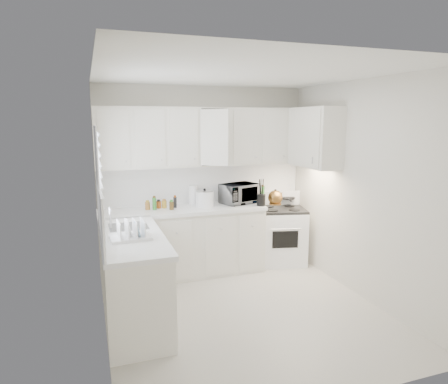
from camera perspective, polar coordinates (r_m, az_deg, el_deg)
name	(u,v)px	position (r m, az deg, el deg)	size (l,w,h in m)	color
floor	(244,311)	(4.72, 2.89, -16.60)	(3.20, 3.20, 0.00)	beige
ceiling	(246,73)	(4.24, 3.22, 16.61)	(3.20, 3.20, 0.00)	white
wall_back	(204,178)	(5.78, -2.91, 1.99)	(3.00, 3.00, 0.00)	beige
wall_front	(331,240)	(2.91, 15.01, -6.65)	(3.00, 3.00, 0.00)	beige
wall_left	(99,208)	(3.99, -17.38, -2.23)	(3.20, 3.20, 0.00)	beige
wall_right	(361,190)	(5.04, 19.06, 0.21)	(3.20, 3.20, 0.00)	beige
window_blinds	(99,177)	(4.29, -17.44, 2.01)	(0.06, 0.96, 1.06)	white
lower_cabinets_back	(183,243)	(5.59, -5.84, -7.28)	(2.22, 0.60, 0.90)	beige
lower_cabinets_left	(133,280)	(4.45, -12.92, -12.21)	(0.60, 1.60, 0.90)	beige
countertop_back	(183,210)	(5.46, -5.90, -2.55)	(2.24, 0.64, 0.05)	silver
countertop_left	(132,237)	(4.29, -13.04, -6.32)	(0.64, 1.62, 0.05)	silver
backsplash_back	(204,183)	(5.78, -2.87, 1.24)	(2.98, 0.02, 0.55)	silver
backsplash_left	(100,211)	(4.20, -17.28, -2.66)	(0.02, 1.60, 0.55)	silver
upper_cabinets_back	(207,166)	(5.60, -2.46, 3.78)	(3.00, 0.33, 0.80)	beige
upper_cabinets_right	(313,167)	(5.59, 12.67, 3.53)	(0.33, 0.90, 0.80)	beige
sink	(128,216)	(4.59, -13.58, -3.39)	(0.42, 0.38, 0.30)	gray
stove	(281,228)	(6.05, 8.10, -5.14)	(0.70, 0.57, 1.07)	white
tea_kettle	(275,196)	(5.71, 7.35, -0.64)	(0.26, 0.22, 0.24)	olive
frying_pan	(287,197)	(6.17, 9.01, -0.77)	(0.24, 0.40, 0.04)	black
microwave	(239,191)	(5.72, 2.18, 0.09)	(0.51, 0.28, 0.34)	gray
rice_cooker	(205,197)	(5.51, -2.78, -0.78)	(0.25, 0.25, 0.25)	white
paper_towel	(193,195)	(5.65, -4.44, -0.44)	(0.12, 0.12, 0.27)	white
utensil_crock	(261,192)	(5.56, 5.34, 0.00)	(0.13, 0.13, 0.39)	black
dish_rack	(130,228)	(4.12, -13.30, -5.08)	(0.40, 0.30, 0.22)	white
spice_left_0	(147,204)	(5.48, -10.92, -1.67)	(0.06, 0.06, 0.13)	#A0682B
spice_left_1	(154,205)	(5.41, -9.99, -1.80)	(0.06, 0.06, 0.13)	#2E7D29
spice_left_2	(158,203)	(5.51, -9.37, -1.57)	(0.06, 0.06, 0.13)	#AC5017
spice_left_3	(165,204)	(5.43, -8.43, -1.70)	(0.06, 0.06, 0.13)	#BB902C
spice_left_4	(169,202)	(5.53, -7.84, -1.47)	(0.06, 0.06, 0.13)	#503916
spice_left_5	(176,203)	(5.46, -6.88, -1.60)	(0.06, 0.06, 0.13)	black
sauce_right_0	(244,195)	(5.88, 2.93, -0.39)	(0.06, 0.06, 0.19)	#AC5017
sauce_right_1	(249,195)	(5.85, 3.65, -0.46)	(0.06, 0.06, 0.19)	#BB902C
sauce_right_2	(251,194)	(5.92, 3.92, -0.33)	(0.06, 0.06, 0.19)	#503916
sauce_right_3	(256,195)	(5.89, 4.64, -0.40)	(0.06, 0.06, 0.19)	black
sauce_right_4	(258,194)	(5.97, 4.89, -0.27)	(0.06, 0.06, 0.19)	#A0682B
sauce_right_5	(263,194)	(5.93, 5.61, -0.33)	(0.06, 0.06, 0.19)	#2E7D29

